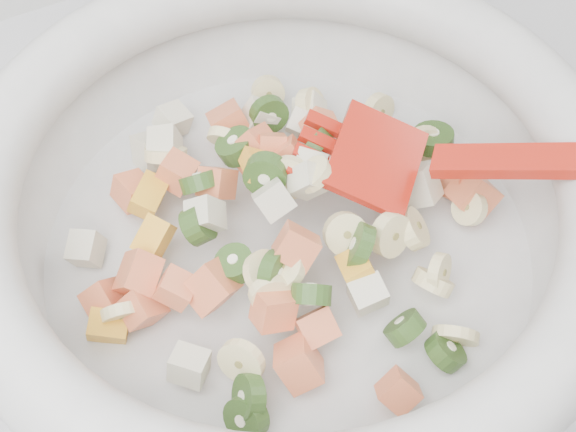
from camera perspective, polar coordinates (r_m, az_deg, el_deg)
name	(u,v)px	position (r m, az deg, el deg)	size (l,w,h in m)	color
mixing_bowl	(289,205)	(0.47, 0.04, 0.82)	(0.42, 0.38, 0.14)	silver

